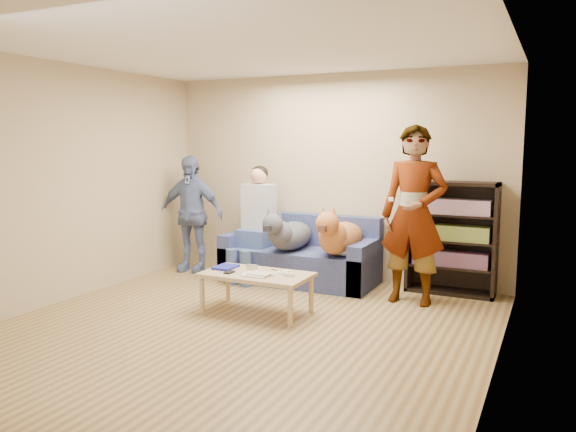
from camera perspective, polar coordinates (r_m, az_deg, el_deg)
The scene contains 26 objects.
ground at distance 5.26m, azimuth -5.81°, elevation -11.89°, with size 5.00×5.00×0.00m, color brown.
ceiling at distance 5.04m, azimuth -6.23°, elevation 17.24°, with size 5.00×5.00×0.00m, color white.
wall_back at distance 7.22m, azimuth 4.50°, elevation 3.98°, with size 4.50×4.50×0.00m, color tan.
wall_left at distance 6.46m, azimuth -23.28°, elevation 2.96°, with size 5.00×5.00×0.00m, color tan.
wall_right at distance 4.26m, azimuth 20.69°, elevation 1.01°, with size 5.00×5.00×0.00m, color tan.
blanket at distance 6.59m, azimuth 6.01°, elevation -3.47°, with size 0.37×0.32×0.13m, color #B7B7BC.
person_standing_right at distance 6.17m, azimuth 12.65°, elevation 0.09°, with size 0.70×0.46×1.93m, color gray.
person_standing_left at distance 7.69m, azimuth -9.85°, elevation 0.24°, with size 0.92×0.38×1.57m, color #6A7DA9.
held_controller at distance 6.01m, azimuth 10.41°, elevation 1.68°, with size 0.04×0.13×0.03m, color white.
notebook_blue at distance 5.99m, azimuth -6.35°, elevation -5.18°, with size 0.20×0.26×0.03m, color #1B2095.
papers at distance 5.64m, azimuth -3.26°, elevation -6.00°, with size 0.26×0.20×0.01m, color silver.
magazine at distance 5.64m, azimuth -2.90°, elevation -5.85°, with size 0.22×0.17×0.01m, color #BFB798.
camera_silver at distance 5.91m, azimuth -3.67°, elevation -5.21°, with size 0.11×0.06×0.05m, color silver.
controller_a at distance 5.71m, azimuth -0.26°, elevation -5.74°, with size 0.04×0.13×0.03m, color white.
controller_b at distance 5.61m, azimuth 0.12°, elevation -6.00°, with size 0.09×0.06×0.03m, color silver.
headphone_cup_a at distance 5.64m, azimuth -1.53°, elevation -5.96°, with size 0.07×0.07×0.02m, color white.
headphone_cup_b at distance 5.71m, azimuth -1.16°, elevation -5.79°, with size 0.07×0.07×0.02m, color white.
pen_orange at distance 5.63m, azimuth -4.19°, elevation -6.08°, with size 0.01×0.01×0.14m, color #C7711C.
pen_black at distance 5.85m, azimuth -1.33°, elevation -5.53°, with size 0.01×0.01×0.14m, color black.
wallet at distance 5.77m, azimuth -5.98°, elevation -5.71°, with size 0.07×0.12×0.01m, color black.
sofa at distance 7.09m, azimuth 1.33°, elevation -4.39°, with size 1.90×0.85×0.82m.
person_seated at distance 7.15m, azimuth -3.35°, elevation -0.29°, with size 0.40×0.73×1.47m.
dog_gray at distance 6.84m, azimuth -0.02°, elevation -1.85°, with size 0.40×1.24×0.57m.
dog_tan at distance 6.61m, azimuth 5.17°, elevation -2.04°, with size 0.43×1.18×0.63m.
coffee_table at distance 5.76m, azimuth -3.21°, elevation -6.26°, with size 1.10×0.60×0.42m.
bookshelf at distance 6.72m, azimuth 16.32°, elevation -1.90°, with size 1.00×0.34×1.30m.
Camera 1 is at (2.62, -4.22, 1.75)m, focal length 35.00 mm.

